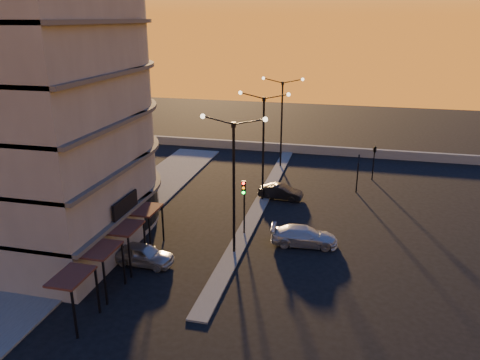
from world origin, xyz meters
name	(u,v)px	position (x,y,z in m)	size (l,w,h in m)	color
ground	(234,253)	(0.00, 0.00, 0.00)	(120.00, 120.00, 0.00)	black
sidewalk_west	(121,215)	(-10.50, 4.00, 0.06)	(5.00, 40.00, 0.12)	#4D4D4A
median	(262,200)	(0.00, 10.00, 0.06)	(1.20, 36.00, 0.12)	#4D4D4A
parapet	(305,149)	(2.00, 26.00, 0.50)	(44.00, 0.50, 1.00)	slate
building	(31,70)	(-14.00, 0.03, 11.91)	(14.35, 17.08, 25.00)	slate
streetlamp_near	(234,175)	(0.00, 0.00, 5.59)	(4.32, 0.32, 9.51)	black
streetlamp_mid	(263,138)	(0.00, 10.00, 5.59)	(4.32, 0.32, 9.51)	black
streetlamp_far	(282,116)	(0.00, 20.00, 5.59)	(4.32, 0.32, 9.51)	black
traffic_light_main	(244,198)	(0.00, 2.87, 2.89)	(0.28, 0.44, 4.25)	black
signal_east_a	(358,172)	(8.00, 14.00, 1.93)	(0.13, 0.16, 3.60)	black
signal_east_b	(375,150)	(9.50, 18.00, 3.10)	(0.42, 1.99, 3.60)	black
car_hatchback	(143,254)	(-5.37, -2.89, 0.70)	(1.65, 4.10, 1.40)	#9B9FA2
car_sedan	(281,192)	(1.50, 10.76, 0.63)	(1.34, 3.85, 1.27)	black
car_wagon	(304,236)	(4.50, 2.33, 0.68)	(1.91, 4.69, 1.36)	#ABAEB3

